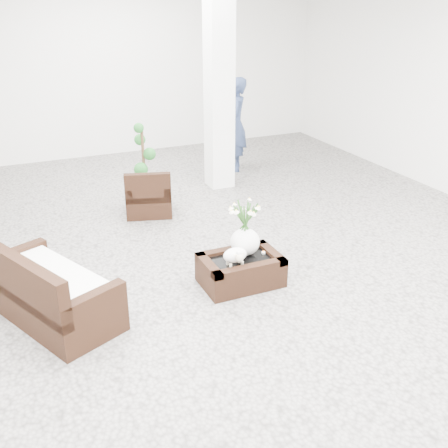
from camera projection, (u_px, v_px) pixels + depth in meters
name	position (u px, v px, depth m)	size (l,w,h in m)	color
ground	(221.00, 267.00, 6.53)	(11.00, 11.00, 0.00)	gray
column	(219.00, 83.00, 8.62)	(0.40, 0.40, 3.50)	white
coffee_table	(241.00, 271.00, 6.11)	(0.90, 0.60, 0.31)	black
sheep_figurine	(235.00, 257.00, 5.88)	(0.28, 0.23, 0.21)	white
planter_narcissus	(245.00, 222.00, 6.01)	(0.44, 0.44, 0.80)	white
tealight	(263.00, 252.00, 6.17)	(0.04, 0.04, 0.03)	white
armchair	(148.00, 191.00, 8.00)	(0.67, 0.64, 0.71)	black
loveseat	(51.00, 282.00, 5.38)	(1.52, 0.73, 0.81)	black
topiary	(144.00, 168.00, 8.02)	(0.36, 0.36, 1.33)	#19501C
shopper	(236.00, 125.00, 9.78)	(0.62, 0.41, 1.71)	navy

